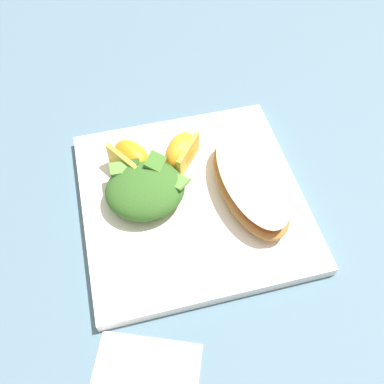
# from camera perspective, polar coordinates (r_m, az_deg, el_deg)

# --- Properties ---
(ground) EXTENTS (3.00, 3.00, 0.00)m
(ground) POSITION_cam_1_polar(r_m,az_deg,el_deg) (0.57, 0.00, -1.50)
(ground) COLOR slate
(white_plate) EXTENTS (0.28, 0.28, 0.02)m
(white_plate) POSITION_cam_1_polar(r_m,az_deg,el_deg) (0.56, 0.00, -1.05)
(white_plate) COLOR white
(white_plate) RESTS_ON ground
(cheesy_pizza_bread) EXTENTS (0.09, 0.17, 0.04)m
(cheesy_pizza_bread) POSITION_cam_1_polar(r_m,az_deg,el_deg) (0.55, 7.76, 1.30)
(cheesy_pizza_bread) COLOR #A87038
(cheesy_pizza_bread) RESTS_ON white_plate
(green_salad_pile) EXTENTS (0.11, 0.09, 0.05)m
(green_salad_pile) POSITION_cam_1_polar(r_m,az_deg,el_deg) (0.54, -6.25, 0.39)
(green_salad_pile) COLOR #336023
(green_salad_pile) RESTS_ON white_plate
(orange_wedge_front) EXTENTS (0.07, 0.07, 0.04)m
(orange_wedge_front) POSITION_cam_1_polar(r_m,az_deg,el_deg) (0.58, -1.80, 5.37)
(orange_wedge_front) COLOR orange
(orange_wedge_front) RESTS_ON white_plate
(orange_wedge_middle) EXTENTS (0.06, 0.07, 0.04)m
(orange_wedge_middle) POSITION_cam_1_polar(r_m,az_deg,el_deg) (0.57, -8.05, 4.52)
(orange_wedge_middle) COLOR orange
(orange_wedge_middle) RESTS_ON white_plate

